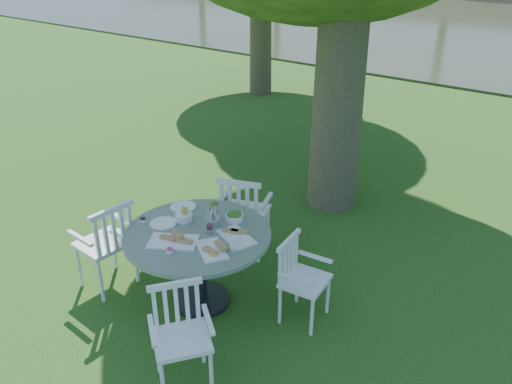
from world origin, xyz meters
TOP-DOWN VIEW (x-y plane):
  - ground at (0.00, 0.00)m, footprint 140.00×140.00m
  - table at (0.01, -0.68)m, footprint 1.35×1.35m
  - chair_ne at (0.85, -0.27)m, footprint 0.43×0.46m
  - chair_nw at (-0.20, 0.21)m, footprint 0.62×0.60m
  - chair_sw at (-0.83, -1.06)m, footprint 0.46×0.49m
  - chair_se at (0.55, -1.44)m, footprint 0.57×0.57m
  - tableware at (0.00, -0.60)m, footprint 1.14×0.95m

SIDE VIEW (x-z plane):
  - ground at x=0.00m, z-range 0.00..0.00m
  - chair_ne at x=0.85m, z-range 0.07..0.88m
  - chair_se at x=0.55m, z-range 0.07..0.91m
  - chair_sw at x=-0.83m, z-range 0.08..1.03m
  - chair_nw at x=-0.20m, z-range 0.08..1.04m
  - table at x=0.01m, z-range 0.23..1.01m
  - tableware at x=0.00m, z-range 0.71..0.94m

